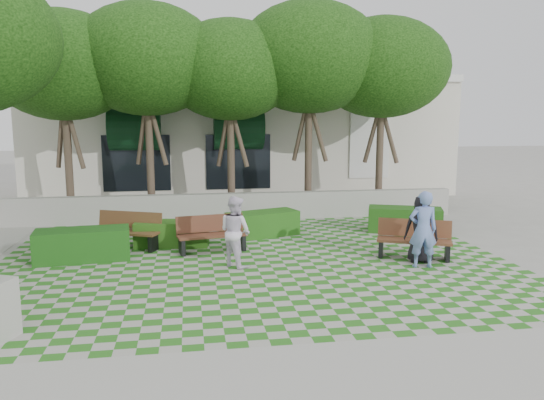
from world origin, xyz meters
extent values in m
plane|color=gray|center=(0.00, 0.00, 0.00)|extent=(90.00, 90.00, 0.00)
plane|color=#2B721E|center=(0.00, 1.00, 0.01)|extent=(12.00, 12.00, 0.00)
cube|color=#9E9B93|center=(0.00, -4.70, 0.01)|extent=(16.00, 2.00, 0.01)
cube|color=#9E9B93|center=(0.00, 6.20, 0.45)|extent=(15.00, 0.36, 0.90)
cube|color=brown|center=(3.87, 0.71, 0.44)|extent=(1.83, 1.19, 0.06)
cube|color=brown|center=(3.97, 0.94, 0.70)|extent=(1.66, 0.81, 0.44)
cube|color=black|center=(3.15, 1.02, 0.21)|extent=(0.28, 0.49, 0.43)
cube|color=black|center=(4.59, 0.40, 0.21)|extent=(0.28, 0.49, 0.43)
cube|color=#4F2A1B|center=(-0.95, 2.10, 0.44)|extent=(1.82, 0.84, 0.06)
cube|color=#4F2A1B|center=(-0.99, 2.34, 0.70)|extent=(1.74, 0.43, 0.44)
cube|color=black|center=(-1.71, 1.96, 0.21)|extent=(0.18, 0.50, 0.43)
cube|color=black|center=(-0.18, 2.23, 0.21)|extent=(0.18, 0.50, 0.43)
cube|color=#50331B|center=(-3.16, 2.76, 0.45)|extent=(1.88, 1.23, 0.06)
cube|color=#50331B|center=(-3.05, 3.00, 0.72)|extent=(1.71, 0.84, 0.45)
cube|color=black|center=(-3.89, 3.08, 0.22)|extent=(0.29, 0.50, 0.44)
cube|color=black|center=(-2.42, 2.44, 0.22)|extent=(0.29, 0.50, 0.44)
cube|color=#1A4913|center=(4.83, 3.54, 0.37)|extent=(2.28, 1.55, 0.74)
cube|color=#1F5316|center=(0.58, 3.69, 0.36)|extent=(2.19, 1.44, 0.71)
cube|color=#224E15|center=(-1.97, 2.90, 0.33)|extent=(1.98, 0.97, 0.67)
cube|color=#164813|center=(-4.05, 1.79, 0.38)|extent=(2.26, 1.12, 0.76)
imported|color=#7189CE|center=(3.73, -0.04, 0.88)|extent=(0.70, 0.52, 1.77)
imported|color=black|center=(3.88, 0.35, 0.81)|extent=(0.92, 0.75, 1.61)
imported|color=white|center=(-0.48, 0.72, 0.82)|extent=(0.98, 1.01, 1.64)
cylinder|color=#47382B|center=(-5.50, 7.60, 1.82)|extent=(0.26, 0.26, 3.64)
ellipsoid|color=#1E4C11|center=(-5.50, 7.60, 5.07)|extent=(4.80, 4.80, 3.60)
cylinder|color=#47382B|center=(-2.80, 7.60, 1.90)|extent=(0.26, 0.26, 3.81)
ellipsoid|color=#1E4C11|center=(-2.80, 7.60, 5.30)|extent=(5.00, 5.00, 3.75)
cylinder|color=#47382B|center=(0.00, 7.60, 1.79)|extent=(0.26, 0.26, 3.58)
ellipsoid|color=#1E4C11|center=(0.00, 7.60, 4.99)|extent=(4.60, 4.60, 3.45)
cylinder|color=#47382B|center=(2.80, 7.60, 1.96)|extent=(0.26, 0.26, 3.92)
ellipsoid|color=#1E4C11|center=(2.80, 7.60, 5.46)|extent=(5.20, 5.20, 3.90)
cylinder|color=#47382B|center=(5.50, 7.60, 1.85)|extent=(0.26, 0.26, 3.70)
ellipsoid|color=#1E4C11|center=(5.50, 7.60, 5.15)|extent=(4.80, 4.80, 3.60)
cube|color=beige|center=(1.00, 14.20, 2.50)|extent=(18.00, 8.00, 5.00)
cube|color=white|center=(1.00, 10.20, 5.00)|extent=(18.00, 0.30, 0.30)
cube|color=black|center=(6.00, 10.18, 2.20)|extent=(1.40, 0.10, 2.40)
cylinder|color=#0E3319|center=(-3.50, 10.18, 3.00)|extent=(3.00, 1.80, 1.80)
cube|color=black|center=(-3.50, 10.18, 1.60)|extent=(2.60, 0.08, 2.20)
cylinder|color=#0E3319|center=(0.50, 10.18, 3.00)|extent=(3.00, 1.80, 1.80)
cube|color=black|center=(0.50, 10.18, 1.60)|extent=(2.60, 0.08, 2.20)
camera|label=1|loc=(-1.50, -11.13, 3.44)|focal=35.00mm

